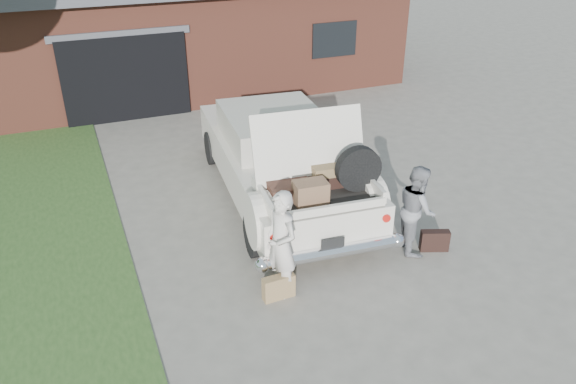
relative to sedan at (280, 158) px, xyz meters
name	(u,v)px	position (x,y,z in m)	size (l,w,h in m)	color
ground	(302,268)	(-0.59, -2.43, -0.84)	(90.00, 90.00, 0.00)	gray
house	(187,24)	(0.40, 9.05, 0.83)	(12.80, 7.80, 3.30)	brown
sedan	(280,158)	(0.00, 0.00, 0.00)	(2.68, 5.88, 2.31)	beige
woman_left	(281,245)	(-1.11, -2.84, 0.00)	(0.61, 0.40, 1.68)	beige
woman_right	(417,209)	(1.39, -2.59, -0.08)	(0.74, 0.58, 1.53)	gray
suitcase_left	(279,287)	(-1.20, -2.96, -0.65)	(0.49, 0.15, 0.37)	#98784D
suitcase_right	(435,241)	(1.68, -2.78, -0.65)	(0.48, 0.15, 0.37)	black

